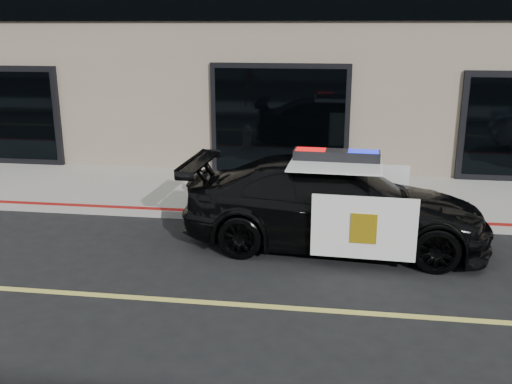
# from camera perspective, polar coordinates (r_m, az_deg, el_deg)

# --- Properties ---
(ground) EXTENTS (120.00, 120.00, 0.00)m
(ground) POSITION_cam_1_polar(r_m,az_deg,el_deg) (8.00, 4.26, -11.58)
(ground) COLOR black
(ground) RESTS_ON ground
(sidewalk_n) EXTENTS (60.00, 3.50, 0.15)m
(sidewalk_n) POSITION_cam_1_polar(r_m,az_deg,el_deg) (12.85, 5.96, -0.36)
(sidewalk_n) COLOR gray
(sidewalk_n) RESTS_ON ground
(police_car) EXTENTS (2.66, 5.42, 1.71)m
(police_car) POSITION_cam_1_polar(r_m,az_deg,el_deg) (9.99, 7.90, -1.14)
(police_car) COLOR black
(police_car) RESTS_ON ground
(fire_hydrant) EXTENTS (0.34, 0.48, 0.76)m
(fire_hydrant) POSITION_cam_1_polar(r_m,az_deg,el_deg) (11.95, -5.06, 0.53)
(fire_hydrant) COLOR beige
(fire_hydrant) RESTS_ON sidewalk_n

